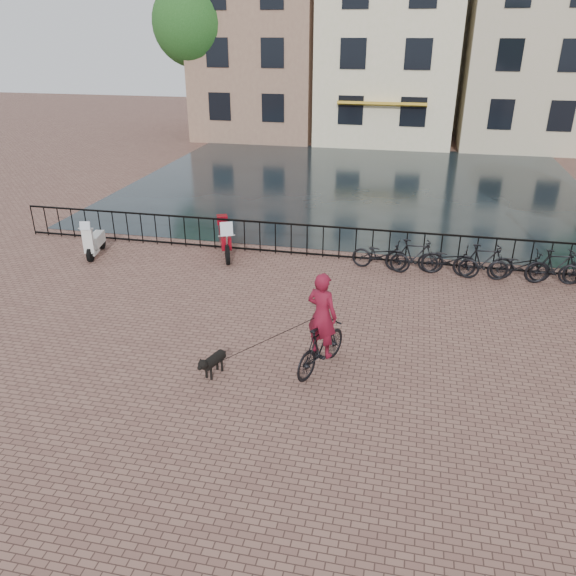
% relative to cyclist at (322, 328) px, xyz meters
% --- Properties ---
extents(ground, '(100.00, 100.00, 0.00)m').
position_rel_cyclist_xyz_m(ground, '(-0.96, -1.79, -0.95)').
color(ground, brown).
rests_on(ground, ground).
extents(canal_water, '(20.00, 20.00, 0.00)m').
position_rel_cyclist_xyz_m(canal_water, '(-0.96, 15.51, -0.95)').
color(canal_water, black).
rests_on(canal_water, ground).
extents(railing, '(20.00, 0.05, 1.02)m').
position_rel_cyclist_xyz_m(railing, '(-0.96, 6.21, -0.45)').
color(railing, black).
rests_on(railing, ground).
extents(canal_house_left, '(7.50, 9.00, 12.80)m').
position_rel_cyclist_xyz_m(canal_house_left, '(-8.46, 28.21, 5.45)').
color(canal_house_left, '#825E4B').
rests_on(canal_house_left, ground).
extents(canal_house_mid, '(8.00, 9.50, 11.80)m').
position_rel_cyclist_xyz_m(canal_house_mid, '(-0.46, 28.21, 4.94)').
color(canal_house_mid, beige).
rests_on(canal_house_mid, ground).
extents(canal_house_right, '(7.00, 9.00, 13.30)m').
position_rel_cyclist_xyz_m(canal_house_right, '(7.54, 28.21, 5.70)').
color(canal_house_right, '#BAB08A').
rests_on(canal_house_right, ground).
extents(tree_far_left, '(5.04, 5.04, 9.27)m').
position_rel_cyclist_xyz_m(tree_far_left, '(-11.96, 25.21, 5.77)').
color(tree_far_left, black).
rests_on(tree_far_left, ground).
extents(cyclist, '(1.18, 1.90, 2.51)m').
position_rel_cyclist_xyz_m(cyclist, '(0.00, 0.00, 0.00)').
color(cyclist, black).
rests_on(cyclist, ground).
extents(dog, '(0.49, 0.84, 0.54)m').
position_rel_cyclist_xyz_m(dog, '(-2.08, -0.68, -0.68)').
color(dog, black).
rests_on(dog, ground).
extents(motorcycle, '(1.18, 1.95, 1.38)m').
position_rel_cyclist_xyz_m(motorcycle, '(-3.94, 5.71, -0.27)').
color(motorcycle, maroon).
rests_on(motorcycle, ground).
extents(scooter, '(0.69, 1.47, 1.32)m').
position_rel_cyclist_xyz_m(scooter, '(-7.87, 4.89, -0.29)').
color(scooter, silver).
rests_on(scooter, ground).
extents(parked_bike_0, '(1.79, 0.88, 0.90)m').
position_rel_cyclist_xyz_m(parked_bike_0, '(0.84, 5.61, -0.50)').
color(parked_bike_0, black).
rests_on(parked_bike_0, ground).
extents(parked_bike_1, '(1.69, 0.56, 1.00)m').
position_rel_cyclist_xyz_m(parked_bike_1, '(1.79, 5.61, -0.45)').
color(parked_bike_1, black).
rests_on(parked_bike_1, ground).
extents(parked_bike_2, '(1.79, 0.87, 0.90)m').
position_rel_cyclist_xyz_m(parked_bike_2, '(2.74, 5.61, -0.50)').
color(parked_bike_2, black).
rests_on(parked_bike_2, ground).
extents(parked_bike_3, '(1.69, 0.58, 1.00)m').
position_rel_cyclist_xyz_m(parked_bike_3, '(3.69, 5.61, -0.45)').
color(parked_bike_3, black).
rests_on(parked_bike_3, ground).
extents(parked_bike_4, '(1.77, 0.78, 0.90)m').
position_rel_cyclist_xyz_m(parked_bike_4, '(4.64, 5.61, -0.50)').
color(parked_bike_4, black).
rests_on(parked_bike_4, ground).
extents(parked_bike_5, '(1.72, 0.71, 1.00)m').
position_rel_cyclist_xyz_m(parked_bike_5, '(5.59, 5.61, -0.45)').
color(parked_bike_5, black).
rests_on(parked_bike_5, ground).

